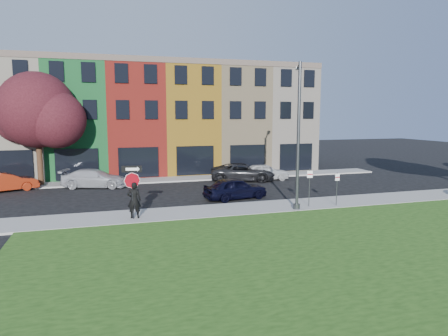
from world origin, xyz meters
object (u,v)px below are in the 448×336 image
object	(u,v)px
man	(134,200)
sedan_near	(235,188)
stop_sign	(132,181)
street_lamp	(298,136)

from	to	relation	value
man	sedan_near	distance (m)	7.72
stop_sign	street_lamp	world-z (taller)	street_lamp
man	street_lamp	bearing A→B (deg)	-173.52
sedan_near	street_lamp	size ratio (longest dim) A/B	0.54
street_lamp	sedan_near	bearing A→B (deg)	145.49
sedan_near	stop_sign	bearing A→B (deg)	107.72
man	sedan_near	bearing A→B (deg)	-143.42
man	street_lamp	world-z (taller)	street_lamp
street_lamp	man	bearing A→B (deg)	-158.92
stop_sign	street_lamp	xyz separation A→B (m)	(9.39, -0.31, 2.23)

